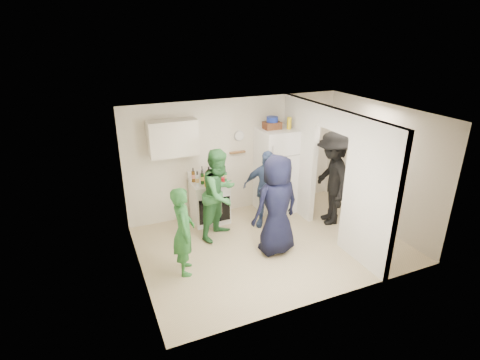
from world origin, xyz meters
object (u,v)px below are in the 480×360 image
Objects in this scene: yellow_cup_stack_top at (289,123)px; blue_bowl at (272,119)px; person_green_left at (183,231)px; person_green_center at (220,194)px; stove at (210,201)px; person_navy at (277,205)px; person_nook at (332,179)px; person_denim at (266,189)px; wicker_basket at (272,125)px; fridge at (276,170)px.

blue_bowl is at bearing 154.89° from yellow_cup_stack_top.
person_green_center reaches higher than person_green_left.
stove is 0.49× the size of person_navy.
person_nook is (2.29, -0.36, 0.09)m from person_green_center.
stove is 0.51× the size of person_green_center.
person_green_left is at bearing -152.69° from yellow_cup_stack_top.
person_denim is at bearing -89.60° from person_nook.
yellow_cup_stack_top is (0.32, -0.15, -0.08)m from blue_bowl.
yellow_cup_stack_top reaches higher than person_green_left.
wicker_basket is 1.40× the size of yellow_cup_stack_top.
person_nook is (0.76, -0.98, 0.05)m from fridge.
person_denim reaches higher than person_green_left.
blue_bowl is 0.13× the size of person_navy.
person_green_left is 0.78× the size of person_nook.
fridge reaches higher than person_green_left.
blue_bowl is 0.16× the size of person_green_left.
person_denim is at bearing -123.99° from wicker_basket.
person_green_center is 1.17m from person_navy.
fridge is at bearing -47.00° from person_green_left.
person_denim is at bearing -114.30° from person_navy.
blue_bowl is 0.96× the size of yellow_cup_stack_top.
person_navy is at bearing -117.72° from fridge.
person_denim is 0.88× the size of person_navy.
yellow_cup_stack_top is (0.32, -0.15, 0.05)m from wicker_basket.
wicker_basket is 0.19× the size of person_navy.
blue_bowl is at bearing 0.80° from stove.
fridge reaches higher than stove.
yellow_cup_stack_top is 2.13m from person_green_center.
person_green_center reaches higher than stove.
person_nook reaches higher than person_navy.
yellow_cup_stack_top is at bearing -4.25° from stove.
yellow_cup_stack_top is at bearing -24.44° from fridge.
stove is 2.15m from blue_bowl.
person_green_left is (-2.71, -1.40, -1.22)m from yellow_cup_stack_top.
stove is 1.60m from fridge.
fridge is 2.91m from person_green_left.
stove is at bearing -179.20° from wicker_basket.
blue_bowl reaches higher than person_navy.
person_navy reaches higher than person_denim.
stove is 0.79m from person_green_center.
person_green_center is at bearing -154.92° from blue_bowl.
stove is at bearing -179.20° from blue_bowl.
person_green_left is at bearing -147.05° from wicker_basket.
person_nook is at bearing -168.45° from person_navy.
person_green_center is at bearing -35.46° from person_green_left.
person_nook is at bearing -50.40° from blue_bowl.
person_navy is at bearing -65.34° from stove.
wicker_basket is 0.18× the size of person_nook.
blue_bowl is (1.43, 0.02, 1.61)m from stove.
stove is 2.06m from wicker_basket.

